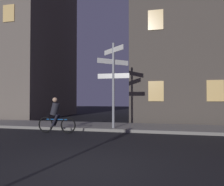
# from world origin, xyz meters

# --- Properties ---
(ground_plane) EXTENTS (80.00, 80.00, 0.00)m
(ground_plane) POSITION_xyz_m (0.00, 0.00, 0.00)
(ground_plane) COLOR black
(sidewalk_kerb) EXTENTS (40.00, 2.86, 0.14)m
(sidewalk_kerb) POSITION_xyz_m (0.00, 7.01, 0.07)
(sidewalk_kerb) COLOR gray
(sidewalk_kerb) RESTS_ON ground_plane
(signpost) EXTENTS (1.57, 1.26, 4.12)m
(signpost) POSITION_xyz_m (-0.63, 5.99, 2.62)
(signpost) COLOR gray
(signpost) RESTS_ON sidewalk_kerb
(cyclist) EXTENTS (1.82, 0.33, 1.61)m
(cyclist) POSITION_xyz_m (-3.04, 4.77, 0.75)
(cyclist) COLOR black
(cyclist) RESTS_ON ground_plane
(building_left_block) EXTENTS (10.15, 8.26, 16.80)m
(building_left_block) POSITION_xyz_m (-12.19, 12.98, 8.40)
(building_left_block) COLOR #6B6056
(building_left_block) RESTS_ON ground_plane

